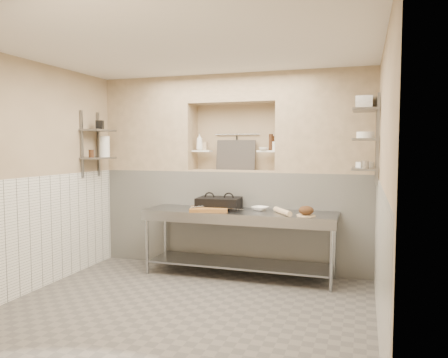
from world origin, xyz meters
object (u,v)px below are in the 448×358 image
at_px(cutting_board, 209,209).
at_px(bottle_soap, 200,142).
at_px(bread_loaf, 306,210).
at_px(panini_press, 219,203).
at_px(prep_table, 239,230).
at_px(jug_left, 104,147).
at_px(rolling_pin, 282,211).
at_px(mixing_bowl, 260,208).
at_px(bowl_alcove, 264,149).

height_order(cutting_board, bottle_soap, bottle_soap).
relative_size(bread_loaf, bottle_soap, 0.75).
bearing_deg(panini_press, bread_loaf, -15.65).
distance_m(prep_table, jug_left, 2.36).
distance_m(panini_press, rolling_pin, 0.95).
xyz_separation_m(panini_press, mixing_bowl, (0.58, 0.03, -0.05)).
xyz_separation_m(prep_table, panini_press, (-0.32, 0.11, 0.34)).
height_order(panini_press, bowl_alcove, bowl_alcove).
bearing_deg(bread_loaf, jug_left, 176.84).
bearing_deg(prep_table, panini_press, 161.30).
relative_size(prep_table, rolling_pin, 5.72).
xyz_separation_m(rolling_pin, bowl_alcove, (-0.39, 0.60, 0.80)).
relative_size(cutting_board, jug_left, 1.64).
height_order(panini_press, bottle_soap, bottle_soap).
relative_size(panini_press, bowl_alcove, 4.46).
bearing_deg(cutting_board, prep_table, 15.98).
distance_m(prep_table, bread_loaf, 0.98).
bearing_deg(bowl_alcove, bread_loaf, -43.61).
bearing_deg(cutting_board, mixing_bowl, 21.34).
xyz_separation_m(prep_table, mixing_bowl, (0.26, 0.14, 0.28)).
xyz_separation_m(prep_table, bottle_soap, (-0.76, 0.52, 1.20)).
bearing_deg(mixing_bowl, bowl_alcove, 95.58).
height_order(prep_table, bowl_alcove, bowl_alcove).
height_order(panini_press, mixing_bowl, panini_press).
distance_m(panini_press, cutting_board, 0.24).
bearing_deg(bowl_alcove, prep_table, -113.45).
bearing_deg(panini_press, cutting_board, -112.19).
bearing_deg(cutting_board, jug_left, 175.63).
bearing_deg(mixing_bowl, panini_press, -176.60).
distance_m(bottle_soap, bowl_alcove, 0.99).
height_order(cutting_board, mixing_bowl, mixing_bowl).
height_order(panini_press, bread_loaf, panini_press).
distance_m(bread_loaf, bottle_soap, 2.01).
xyz_separation_m(mixing_bowl, rolling_pin, (0.35, -0.23, 0.01)).
xyz_separation_m(mixing_bowl, bowl_alcove, (-0.04, 0.37, 0.81)).
relative_size(mixing_bowl, bottle_soap, 0.86).
xyz_separation_m(mixing_bowl, bread_loaf, (0.66, -0.29, 0.04)).
bearing_deg(jug_left, mixing_bowl, 3.04).
distance_m(bottle_soap, jug_left, 1.41).
xyz_separation_m(bread_loaf, jug_left, (-3.00, 0.17, 0.80)).
relative_size(prep_table, bowl_alcove, 18.92).
bearing_deg(jug_left, rolling_pin, -2.30).
xyz_separation_m(cutting_board, bread_loaf, (1.31, -0.04, 0.05)).
distance_m(prep_table, rolling_pin, 0.68).
xyz_separation_m(cutting_board, rolling_pin, (1.00, 0.02, 0.01)).
bearing_deg(cutting_board, rolling_pin, 1.21).
relative_size(cutting_board, bread_loaf, 2.67).
relative_size(cutting_board, mixing_bowl, 2.33).
bearing_deg(bowl_alcove, cutting_board, -134.42).
distance_m(cutting_board, bowl_alcove, 1.19).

